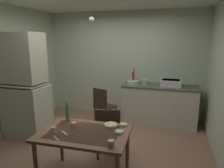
{
  "coord_description": "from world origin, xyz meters",
  "views": [
    {
      "loc": [
        1.23,
        -3.15,
        1.92
      ],
      "look_at": [
        0.25,
        0.03,
        1.19
      ],
      "focal_mm": 32.18,
      "sensor_mm": 36.0,
      "label": 1
    }
  ],
  "objects": [
    {
      "name": "sauce_dish",
      "position": [
        0.6,
        -0.55,
        0.74
      ],
      "size": [
        0.11,
        0.11,
        0.03
      ],
      "primitive_type": "cylinder",
      "color": "beige",
      "rests_on": "dining_table"
    },
    {
      "name": "dining_table",
      "position": [
        0.14,
        -0.89,
        0.63
      ],
      "size": [
        1.23,
        0.85,
        0.72
      ],
      "color": "brown",
      "rests_on": "ground"
    },
    {
      "name": "chair_by_counter",
      "position": [
        -0.23,
        0.92,
        0.48
      ],
      "size": [
        0.51,
        0.51,
        0.89
      ],
      "color": "#372621",
      "rests_on": "ground"
    },
    {
      "name": "teacup_cream",
      "position": [
        -0.06,
        -0.8,
        0.76
      ],
      "size": [
        0.08,
        0.08,
        0.07
      ],
      "primitive_type": "cylinder",
      "color": "tan",
      "rests_on": "dining_table"
    },
    {
      "name": "ground_plane",
      "position": [
        0.0,
        0.0,
        0.0
      ],
      "size": [
        4.95,
        4.95,
        0.0
      ],
      "primitive_type": "plane",
      "color": "#8E6651"
    },
    {
      "name": "pendant_bulb",
      "position": [
        -0.06,
        -0.06,
        2.24
      ],
      "size": [
        0.08,
        0.08,
        0.08
      ],
      "primitive_type": "sphere",
      "color": "#F9EFCC"
    },
    {
      "name": "teacup_mint",
      "position": [
        -0.22,
        -1.05,
        0.77
      ],
      "size": [
        0.06,
        0.06,
        0.09
      ],
      "primitive_type": "cylinder",
      "color": "tan",
      "rests_on": "dining_table"
    },
    {
      "name": "glass_bottle",
      "position": [
        -0.26,
        -0.6,
        0.85
      ],
      "size": [
        0.06,
        0.06,
        0.3
      ],
      "color": "#4C7F56",
      "rests_on": "dining_table"
    },
    {
      "name": "teaspoon_near_bowl",
      "position": [
        -0.09,
        -1.0,
        0.72
      ],
      "size": [
        0.14,
        0.1,
        0.0
      ],
      "primitive_type": "cube",
      "rotation": [
        0.0,
        0.0,
        2.54
      ],
      "color": "beige",
      "rests_on": "dining_table"
    },
    {
      "name": "wall_back",
      "position": [
        0.0,
        1.81,
        1.31
      ],
      "size": [
        4.05,
        0.1,
        2.62
      ],
      "primitive_type": "cube",
      "color": "#B7C5AD",
      "rests_on": "ground"
    },
    {
      "name": "hutch_cabinet",
      "position": [
        -1.54,
        0.03,
        0.97
      ],
      "size": [
        0.82,
        0.59,
        2.06
      ],
      "color": "beige",
      "rests_on": "ground"
    },
    {
      "name": "mug_dark",
      "position": [
        0.6,
        -1.15,
        0.76
      ],
      "size": [
        0.08,
        0.08,
        0.08
      ],
      "primitive_type": "cylinder",
      "color": "tan",
      "rests_on": "dining_table"
    },
    {
      "name": "stoneware_crock",
      "position": [
        0.62,
        1.42,
        0.97
      ],
      "size": [
        0.11,
        0.11,
        0.12
      ],
      "primitive_type": "cylinder",
      "color": "beige",
      "rests_on": "counter_cabinet"
    },
    {
      "name": "soup_bowl_small",
      "position": [
        0.43,
        -0.61,
        0.74
      ],
      "size": [
        0.19,
        0.19,
        0.03
      ],
      "primitive_type": "cylinder",
      "color": "beige",
      "rests_on": "dining_table"
    },
    {
      "name": "table_knife",
      "position": [
        -0.12,
        -1.15,
        0.72
      ],
      "size": [
        0.17,
        0.12,
        0.0
      ],
      "primitive_type": "cube",
      "rotation": [
        0.0,
        0.0,
        5.69
      ],
      "color": "silver",
      "rests_on": "dining_table"
    },
    {
      "name": "hand_pump",
      "position": [
        0.33,
        1.48,
        1.08
      ],
      "size": [
        0.05,
        0.27,
        0.39
      ],
      "color": "#B21E19",
      "rests_on": "counter_cabinet"
    },
    {
      "name": "mixing_bowl_counter",
      "position": [
        0.35,
        1.39,
        0.95
      ],
      "size": [
        0.27,
        0.27,
        0.08
      ],
      "primitive_type": "cylinder",
      "color": "#ADD1C1",
      "rests_on": "counter_cabinet"
    },
    {
      "name": "serving_bowl_wide",
      "position": [
        0.6,
        -0.8,
        0.74
      ],
      "size": [
        0.11,
        0.11,
        0.04
      ],
      "primitive_type": "cylinder",
      "color": "#ADD1C1",
      "rests_on": "dining_table"
    },
    {
      "name": "wall_left",
      "position": [
        -2.02,
        0.0,
        1.31
      ],
      "size": [
        0.1,
        3.62,
        2.62
      ],
      "primitive_type": "cube",
      "color": "#B8C5A9",
      "rests_on": "ground"
    },
    {
      "name": "chair_far_side",
      "position": [
        0.28,
        -0.26,
        0.47
      ],
      "size": [
        0.48,
        0.48,
        0.87
      ],
      "color": "#322420",
      "rests_on": "ground"
    },
    {
      "name": "sink_basin",
      "position": [
        1.2,
        1.44,
        0.99
      ],
      "size": [
        0.44,
        0.34,
        0.15
      ],
      "color": "silver",
      "rests_on": "counter_cabinet"
    },
    {
      "name": "counter_cabinet",
      "position": [
        0.96,
        1.44,
        0.45
      ],
      "size": [
        1.68,
        0.64,
        0.91
      ],
      "color": "beige",
      "rests_on": "ground"
    }
  ]
}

